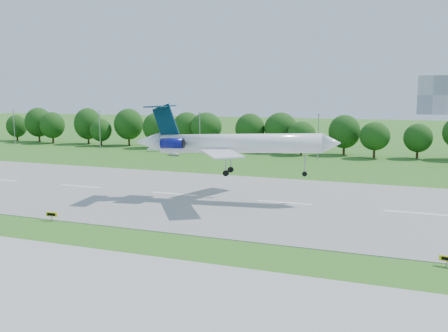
% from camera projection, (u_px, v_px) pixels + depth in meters
% --- Properties ---
extents(ground, '(600.00, 600.00, 0.00)m').
position_uv_depth(ground, '(89.00, 230.00, 65.37)').
color(ground, '#2A6219').
rests_on(ground, ground).
extents(runway, '(400.00, 45.00, 0.08)m').
position_uv_depth(runway, '(174.00, 194.00, 88.47)').
color(runway, gray).
rests_on(runway, ground).
extents(tree_line, '(288.40, 8.40, 10.40)m').
position_uv_depth(tree_line, '(274.00, 132.00, 149.49)').
color(tree_line, '#382314').
rests_on(tree_line, ground).
extents(light_poles, '(175.90, 0.25, 12.19)m').
position_uv_depth(light_poles, '(256.00, 134.00, 141.11)').
color(light_poles, gray).
rests_on(light_poles, ground).
extents(airliner, '(34.64, 25.02, 11.80)m').
position_uv_depth(airliner, '(229.00, 143.00, 83.14)').
color(airliner, white).
rests_on(airliner, ground).
extents(taxi_sign_centre, '(1.74, 0.39, 1.21)m').
position_uv_depth(taxi_sign_centre, '(52.00, 214.00, 70.13)').
color(taxi_sign_centre, gray).
rests_on(taxi_sign_centre, ground).
extents(taxi_sign_right, '(1.56, 0.54, 1.10)m').
position_uv_depth(taxi_sign_right, '(447.00, 259.00, 51.61)').
color(taxi_sign_right, gray).
rests_on(taxi_sign_right, ground).
extents(service_vehicle_a, '(4.20, 2.90, 1.31)m').
position_uv_depth(service_vehicle_a, '(154.00, 149.00, 153.81)').
color(service_vehicle_a, white).
rests_on(service_vehicle_a, ground).
extents(service_vehicle_b, '(4.02, 2.77, 1.27)m').
position_uv_depth(service_vehicle_b, '(174.00, 153.00, 142.83)').
color(service_vehicle_b, white).
rests_on(service_vehicle_b, ground).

